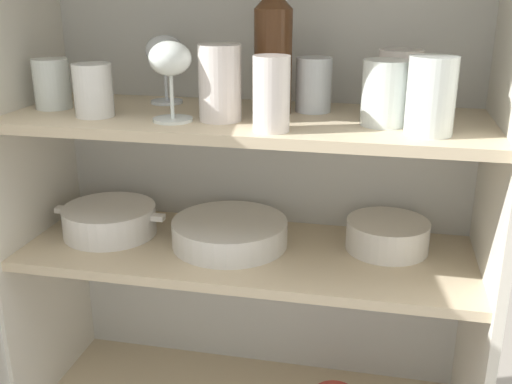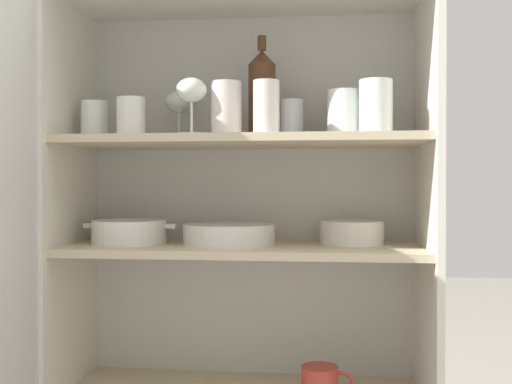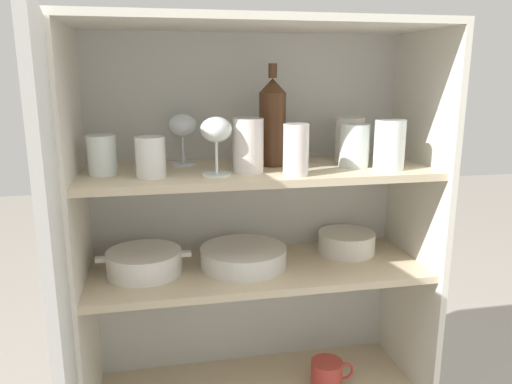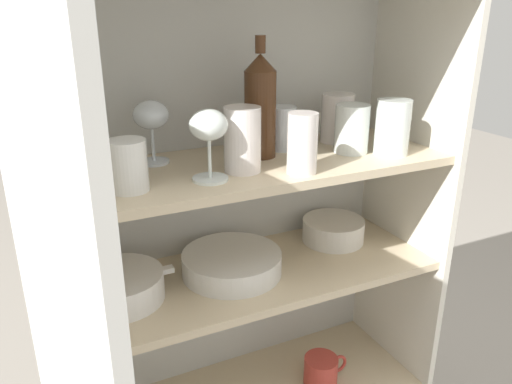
% 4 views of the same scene
% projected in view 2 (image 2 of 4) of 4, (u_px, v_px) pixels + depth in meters
% --- Properties ---
extents(cupboard_back_panel, '(0.95, 0.02, 1.29)m').
position_uv_depth(cupboard_back_panel, '(251.00, 241.00, 1.73)').
color(cupboard_back_panel, silver).
rests_on(cupboard_back_panel, ground_plane).
extents(cupboard_side_left, '(0.02, 0.36, 1.29)m').
position_uv_depth(cupboard_side_left, '(71.00, 246.00, 1.61)').
color(cupboard_side_left, silver).
rests_on(cupboard_side_left, ground_plane).
extents(cupboard_side_right, '(0.02, 0.36, 1.29)m').
position_uv_depth(cupboard_side_right, '(427.00, 250.00, 1.51)').
color(cupboard_side_right, silver).
rests_on(cupboard_side_right, ground_plane).
extents(shelf_board_middle, '(0.92, 0.33, 0.02)m').
position_uv_depth(shelf_board_middle, '(243.00, 249.00, 1.56)').
color(shelf_board_middle, beige).
extents(shelf_board_upper, '(0.92, 0.33, 0.02)m').
position_uv_depth(shelf_board_upper, '(243.00, 142.00, 1.56)').
color(shelf_board_upper, beige).
extents(tumbler_glass_0, '(0.08, 0.08, 0.14)m').
position_uv_depth(tumbler_glass_0, '(226.00, 109.00, 1.51)').
color(tumbler_glass_0, silver).
rests_on(tumbler_glass_0, shelf_board_upper).
extents(tumbler_glass_1, '(0.06, 0.06, 0.13)m').
position_uv_depth(tumbler_glass_1, '(266.00, 107.00, 1.44)').
color(tumbler_glass_1, silver).
rests_on(tumbler_glass_1, shelf_board_upper).
extents(tumbler_glass_2, '(0.07, 0.07, 0.10)m').
position_uv_depth(tumbler_glass_2, '(131.00, 117.00, 1.52)').
color(tumbler_glass_2, white).
rests_on(tumbler_glass_2, shelf_board_upper).
extents(tumbler_glass_3, '(0.08, 0.08, 0.11)m').
position_uv_depth(tumbler_glass_3, '(344.00, 113.00, 1.50)').
color(tumbler_glass_3, white).
rests_on(tumbler_glass_3, shelf_board_upper).
extents(tumbler_glass_4, '(0.08, 0.08, 0.12)m').
position_uv_depth(tumbler_glass_4, '(352.00, 116.00, 1.59)').
color(tumbler_glass_4, silver).
rests_on(tumbler_glass_4, shelf_board_upper).
extents(tumbler_glass_5, '(0.07, 0.07, 0.10)m').
position_uv_depth(tumbler_glass_5, '(95.00, 120.00, 1.59)').
color(tumbler_glass_5, white).
rests_on(tumbler_glass_5, shelf_board_upper).
extents(tumbler_glass_6, '(0.07, 0.07, 0.11)m').
position_uv_depth(tumbler_glass_6, '(291.00, 120.00, 1.61)').
color(tumbler_glass_6, white).
rests_on(tumbler_glass_6, shelf_board_upper).
extents(tumbler_glass_7, '(0.08, 0.08, 0.13)m').
position_uv_depth(tumbler_glass_7, '(376.00, 107.00, 1.44)').
color(tumbler_glass_7, white).
rests_on(tumbler_glass_7, shelf_board_upper).
extents(wine_glass_0, '(0.08, 0.08, 0.14)m').
position_uv_depth(wine_glass_0, '(179.00, 104.00, 1.66)').
color(wine_glass_0, white).
rests_on(wine_glass_0, shelf_board_upper).
extents(wine_glass_1, '(0.08, 0.08, 0.14)m').
position_uv_depth(wine_glass_1, '(192.00, 94.00, 1.49)').
color(wine_glass_1, white).
rests_on(wine_glass_1, shelf_board_upper).
extents(wine_bottle, '(0.07, 0.07, 0.27)m').
position_uv_depth(wine_bottle, '(262.00, 94.00, 1.58)').
color(wine_bottle, '#4C2D19').
rests_on(wine_bottle, shelf_board_upper).
extents(plate_stack_white, '(0.24, 0.24, 0.05)m').
position_uv_depth(plate_stack_white, '(229.00, 234.00, 1.58)').
color(plate_stack_white, silver).
rests_on(plate_stack_white, shelf_board_middle).
extents(mixing_bowl_large, '(0.17, 0.17, 0.06)m').
position_uv_depth(mixing_bowl_large, '(352.00, 231.00, 1.59)').
color(mixing_bowl_large, silver).
rests_on(mixing_bowl_large, shelf_board_middle).
extents(casserole_dish, '(0.25, 0.20, 0.06)m').
position_uv_depth(casserole_dish, '(130.00, 232.00, 1.61)').
color(casserole_dish, white).
rests_on(casserole_dish, shelf_board_middle).
extents(coffee_mug_primary, '(0.13, 0.09, 0.08)m').
position_uv_depth(coffee_mug_primary, '(321.00, 383.00, 1.50)').
color(coffee_mug_primary, '#BC3D33').
rests_on(coffee_mug_primary, shelf_board_lower).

